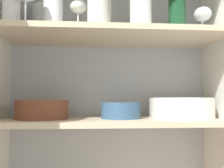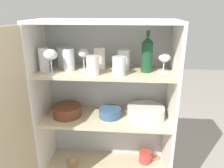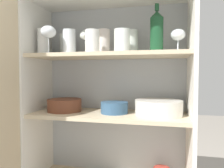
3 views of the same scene
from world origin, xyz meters
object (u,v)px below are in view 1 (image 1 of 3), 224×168
(wine_bottle, at_px, (177,8))
(plate_stack_white, at_px, (181,108))
(mixing_bowl_large, at_px, (42,109))
(serving_bowl_small, at_px, (121,110))

(wine_bottle, xyz_separation_m, plate_stack_white, (0.01, 0.01, -0.40))
(wine_bottle, xyz_separation_m, mixing_bowl_large, (-0.53, 0.00, -0.40))
(mixing_bowl_large, bearing_deg, serving_bowl_small, 1.16)
(plate_stack_white, bearing_deg, mixing_bowl_large, -179.27)
(mixing_bowl_large, relative_size, serving_bowl_small, 1.30)
(mixing_bowl_large, bearing_deg, plate_stack_white, 0.73)
(mixing_bowl_large, bearing_deg, wine_bottle, -0.11)
(wine_bottle, relative_size, plate_stack_white, 1.01)
(mixing_bowl_large, distance_m, serving_bowl_small, 0.30)
(wine_bottle, height_order, serving_bowl_small, wine_bottle)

